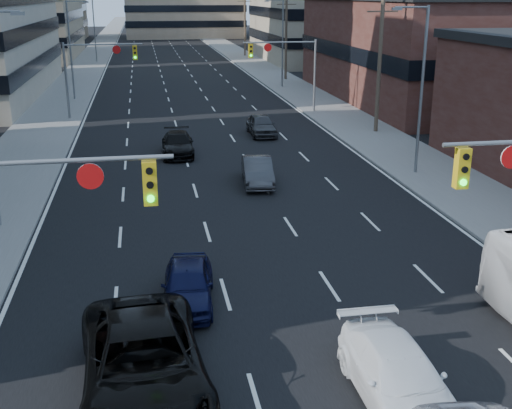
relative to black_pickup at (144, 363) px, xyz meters
name	(u,v)px	position (x,y,z in m)	size (l,w,h in m)	color
road_surface	(161,42)	(4.49, 123.24, -0.90)	(18.00, 300.00, 0.02)	black
sidewalk_left	(104,42)	(-7.01, 123.24, -0.83)	(5.00, 300.00, 0.15)	slate
sidewalk_right	(216,41)	(15.99, 123.24, -0.83)	(5.00, 300.00, 0.15)	slate
office_left_far	(6,4)	(-19.51, 93.24, 7.09)	(20.00, 30.00, 16.00)	gray
storefront_right_mid	(447,50)	(28.49, 43.24, 3.59)	(20.00, 30.00, 9.00)	#472119
office_right_far	(339,12)	(29.49, 81.24, 6.09)	(22.00, 28.00, 14.00)	gray
bg_block_right	(312,11)	(36.49, 123.24, 5.09)	(22.00, 22.00, 12.00)	gray
signal_near_left	(10,223)	(-2.97, 1.24, 3.42)	(6.59, 0.33, 6.00)	slate
signal_far_left	(95,64)	(-3.19, 38.24, 3.39)	(6.09, 0.33, 6.00)	slate
signal_far_right	(288,61)	(12.17, 38.24, 3.39)	(6.09, 0.33, 6.00)	slate
utility_pole_block	(380,51)	(16.69, 29.24, 4.87)	(2.20, 0.28, 11.00)	#4C3D2D
utility_pole_midblock	(286,29)	(16.69, 59.24, 4.87)	(2.20, 0.28, 11.00)	#4C3D2D
utility_pole_distant	(245,19)	(16.69, 89.24, 4.87)	(2.20, 0.28, 11.00)	#4C3D2D
streetlight_left_mid	(72,45)	(-5.85, 48.24, 4.15)	(2.03, 0.22, 9.00)	slate
streetlight_left_far	(95,27)	(-5.85, 83.24, 4.15)	(2.03, 0.22, 9.00)	slate
streetlight_right_near	(419,83)	(14.83, 18.24, 4.15)	(2.03, 0.22, 9.00)	slate
streetlight_right_far	(281,39)	(14.83, 53.24, 4.15)	(2.03, 0.22, 9.00)	slate
black_pickup	(144,363)	(0.00, 0.00, 0.00)	(3.01, 6.52, 1.81)	black
white_van	(398,377)	(6.09, -1.36, -0.20)	(1.99, 4.88, 1.42)	white
sedan_blue	(188,284)	(1.42, 4.81, -0.22)	(1.62, 4.03, 1.37)	black
sedan_grey_center	(257,171)	(6.03, 17.89, -0.21)	(1.48, 4.24, 1.40)	#373739
sedan_black_far	(178,144)	(2.28, 25.11, -0.22)	(1.92, 4.73, 1.37)	black
sedan_grey_right	(261,125)	(8.46, 29.97, -0.17)	(1.74, 4.33, 1.48)	#353538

